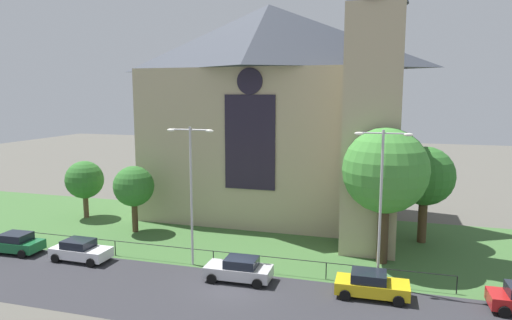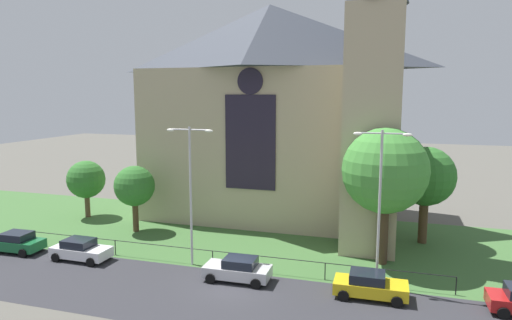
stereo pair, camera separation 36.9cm
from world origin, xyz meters
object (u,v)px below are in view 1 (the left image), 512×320
(tree_right_far, at_px, (425,177))
(streetlamp_far, at_px, (381,191))
(church_building, at_px, (275,110))
(parked_car_silver, at_px, (239,269))
(tree_left_near, at_px, (134,187))
(tree_left_far, at_px, (85,180))
(parked_car_white, at_px, (81,250))
(parked_car_yellow, at_px, (371,285))
(streetlamp_near, at_px, (191,180))
(tree_right_near, at_px, (385,171))
(parked_car_green, at_px, (15,243))

(tree_right_far, relative_size, streetlamp_far, 0.80)
(tree_right_far, bearing_deg, church_building, 161.82)
(tree_right_far, bearing_deg, parked_car_silver, -135.52)
(tree_left_near, xyz_separation_m, tree_left_far, (-6.94, 2.71, -0.29))
(streetlamp_far, height_order, parked_car_white, streetlamp_far)
(parked_car_yellow, bearing_deg, tree_left_near, 158.63)
(tree_left_near, distance_m, streetlamp_near, 9.97)
(tree_right_near, relative_size, parked_car_yellow, 2.25)
(tree_left_near, xyz_separation_m, streetlamp_near, (7.94, -5.69, 2.03))
(parked_car_green, xyz_separation_m, parked_car_silver, (17.73, -0.16, 0.00))
(church_building, xyz_separation_m, parked_car_yellow, (9.82, -15.78, -9.53))
(tree_left_far, height_order, tree_right_near, tree_right_near)
(parked_car_silver, bearing_deg, tree_left_near, -33.08)
(tree_left_near, bearing_deg, parked_car_white, -90.38)
(streetlamp_far, distance_m, parked_car_green, 26.75)
(tree_left_near, xyz_separation_m, parked_car_silver, (11.90, -7.36, -3.21))
(church_building, distance_m, parked_car_green, 24.30)
(parked_car_green, bearing_deg, parked_car_yellow, 177.29)
(tree_right_near, xyz_separation_m, parked_car_green, (-26.36, -5.63, -5.79))
(streetlamp_far, bearing_deg, parked_car_green, -176.70)
(tree_right_near, xyz_separation_m, parked_car_yellow, (-0.49, -5.84, -5.79))
(tree_right_far, relative_size, parked_car_silver, 1.82)
(tree_left_near, distance_m, tree_left_far, 7.46)
(streetlamp_far, distance_m, parked_car_silver, 10.10)
(parked_car_silver, bearing_deg, streetlamp_near, -24.22)
(tree_right_far, xyz_separation_m, parked_car_silver, (-11.59, -11.38, -4.58))
(tree_left_far, distance_m, parked_car_silver, 21.56)
(tree_right_far, distance_m, parked_car_silver, 16.87)
(parked_car_silver, distance_m, parked_car_yellow, 8.13)
(tree_left_far, bearing_deg, church_building, 18.28)
(parked_car_white, bearing_deg, church_building, 57.55)
(streetlamp_near, distance_m, parked_car_white, 9.66)
(tree_left_far, relative_size, parked_car_silver, 1.29)
(tree_right_far, distance_m, parked_car_yellow, 12.78)
(parked_car_yellow, bearing_deg, parked_car_silver, 178.60)
(church_building, height_order, parked_car_yellow, church_building)
(streetlamp_near, height_order, parked_car_white, streetlamp_near)
(parked_car_silver, xyz_separation_m, parked_car_yellow, (8.13, -0.05, 0.00))
(tree_left_far, relative_size, parked_car_green, 1.28)
(tree_left_near, height_order, streetlamp_far, streetlamp_far)
(streetlamp_near, relative_size, streetlamp_far, 0.99)
(tree_left_far, xyz_separation_m, parked_car_silver, (18.84, -10.07, -2.91))
(tree_right_far, bearing_deg, tree_right_near, -117.92)
(tree_left_near, distance_m, tree_right_near, 20.75)
(tree_left_far, xyz_separation_m, parked_car_yellow, (26.98, -10.12, -2.91))
(tree_left_far, bearing_deg, streetlamp_near, -29.44)
(tree_left_near, bearing_deg, streetlamp_near, -35.64)
(tree_right_near, height_order, parked_car_silver, tree_right_near)
(parked_car_silver, height_order, parked_car_yellow, same)
(church_building, bearing_deg, tree_left_near, -140.64)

